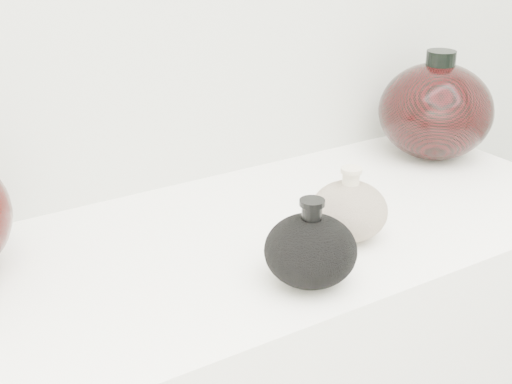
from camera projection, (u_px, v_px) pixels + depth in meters
black_gourd_vase at (311, 250)px, 0.97m from camera, size 0.15×0.15×0.13m
cream_gourd_vase at (349, 210)px, 1.10m from camera, size 0.15×0.15×0.12m
right_round_pot at (436, 111)px, 1.41m from camera, size 0.23×0.23×0.22m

